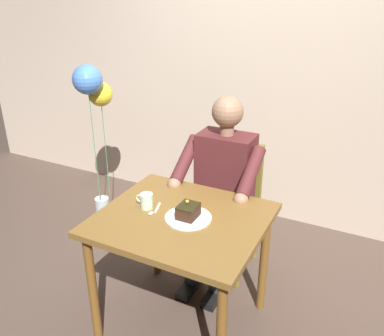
% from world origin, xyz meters
% --- Properties ---
extents(ground_plane, '(14.00, 14.00, 0.00)m').
position_xyz_m(ground_plane, '(0.00, 0.00, 0.00)').
color(ground_plane, brown).
extents(cafe_rear_panel, '(6.40, 0.12, 3.00)m').
position_xyz_m(cafe_rear_panel, '(0.00, -1.53, 1.50)').
color(cafe_rear_panel, beige).
rests_on(cafe_rear_panel, ground).
extents(dining_table, '(0.88, 0.78, 0.74)m').
position_xyz_m(dining_table, '(0.00, 0.00, 0.64)').
color(dining_table, brown).
rests_on(dining_table, ground).
extents(chair, '(0.42, 0.42, 0.90)m').
position_xyz_m(chair, '(0.00, -0.71, 0.50)').
color(chair, olive).
rests_on(chair, ground).
extents(seated_person, '(0.53, 0.58, 1.27)m').
position_xyz_m(seated_person, '(0.00, -0.54, 0.66)').
color(seated_person, '#532123').
rests_on(seated_person, ground).
extents(dessert_plate, '(0.25, 0.25, 0.01)m').
position_xyz_m(dessert_plate, '(-0.04, 0.00, 0.75)').
color(dessert_plate, white).
rests_on(dessert_plate, dining_table).
extents(cake_slice, '(0.10, 0.12, 0.09)m').
position_xyz_m(cake_slice, '(-0.04, -0.00, 0.79)').
color(cake_slice, '#3A2115').
rests_on(cake_slice, dessert_plate).
extents(coffee_cup, '(0.11, 0.07, 0.09)m').
position_xyz_m(coffee_cup, '(0.22, -0.00, 0.79)').
color(coffee_cup, silver).
rests_on(coffee_cup, dining_table).
extents(dessert_spoon, '(0.04, 0.14, 0.01)m').
position_xyz_m(dessert_spoon, '(0.16, 0.02, 0.75)').
color(dessert_spoon, silver).
rests_on(dessert_spoon, dining_table).
extents(balloon_display, '(0.22, 0.33, 1.35)m').
position_xyz_m(balloon_display, '(1.15, -0.73, 1.03)').
color(balloon_display, '#B2C1C6').
rests_on(balloon_display, ground).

